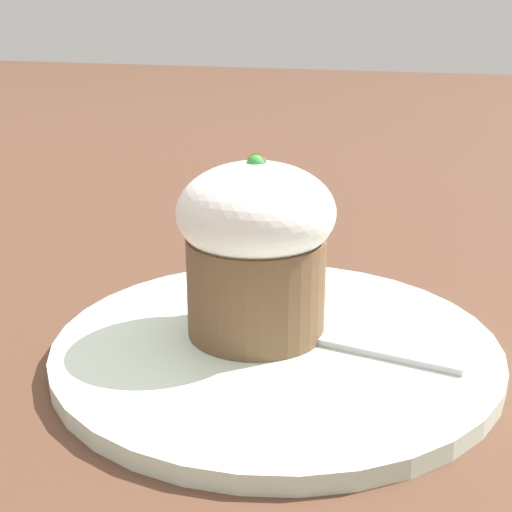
% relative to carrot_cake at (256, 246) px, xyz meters
% --- Properties ---
extents(ground_plane, '(4.00, 4.00, 0.00)m').
position_rel_carrot_cake_xyz_m(ground_plane, '(-0.01, -0.01, -0.06)').
color(ground_plane, '#513323').
extents(dessert_plate, '(0.25, 0.25, 0.01)m').
position_rel_carrot_cake_xyz_m(dessert_plate, '(-0.01, -0.01, -0.06)').
color(dessert_plate, silver).
rests_on(dessert_plate, ground_plane).
extents(carrot_cake, '(0.09, 0.09, 0.11)m').
position_rel_carrot_cake_xyz_m(carrot_cake, '(0.00, 0.00, 0.00)').
color(carrot_cake, brown).
rests_on(carrot_cake, dessert_plate).
extents(spoon, '(0.04, 0.13, 0.01)m').
position_rel_carrot_cake_xyz_m(spoon, '(-0.00, -0.03, -0.05)').
color(spoon, '#B7B7BC').
rests_on(spoon, dessert_plate).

